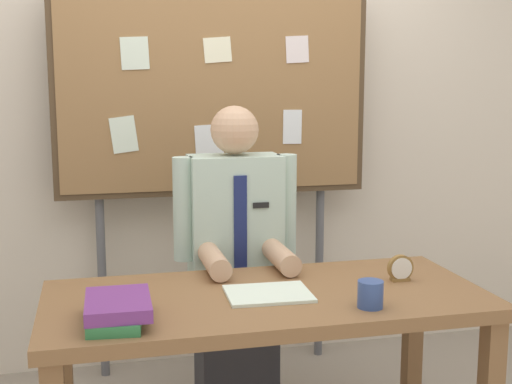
# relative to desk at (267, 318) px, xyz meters

# --- Properties ---
(back_wall) EXTENTS (6.40, 0.08, 2.70)m
(back_wall) POSITION_rel_desk_xyz_m (0.00, 1.27, 0.71)
(back_wall) COLOR beige
(back_wall) RESTS_ON ground_plane
(desk) EXTENTS (1.61, 0.73, 0.74)m
(desk) POSITION_rel_desk_xyz_m (0.00, 0.00, 0.00)
(desk) COLOR brown
(desk) RESTS_ON ground_plane
(person) EXTENTS (0.55, 0.56, 1.40)m
(person) POSITION_rel_desk_xyz_m (0.00, 0.56, 0.01)
(person) COLOR #2D2D33
(person) RESTS_ON ground_plane
(bulletin_board) EXTENTS (1.58, 0.09, 1.97)m
(bulletin_board) POSITION_rel_desk_xyz_m (-0.00, 1.06, 0.78)
(bulletin_board) COLOR #4C3823
(bulletin_board) RESTS_ON ground_plane
(book_stack) EXTENTS (0.21, 0.31, 0.08)m
(book_stack) POSITION_rel_desk_xyz_m (-0.54, -0.17, 0.14)
(book_stack) COLOR #337F47
(book_stack) RESTS_ON desk
(open_notebook) EXTENTS (0.31, 0.25, 0.01)m
(open_notebook) POSITION_rel_desk_xyz_m (-0.00, -0.02, 0.10)
(open_notebook) COLOR silver
(open_notebook) RESTS_ON desk
(desk_clock) EXTENTS (0.10, 0.04, 0.10)m
(desk_clock) POSITION_rel_desk_xyz_m (0.55, 0.04, 0.14)
(desk_clock) COLOR olive
(desk_clock) RESTS_ON desk
(coffee_mug) EXTENTS (0.09, 0.09, 0.09)m
(coffee_mug) POSITION_rel_desk_xyz_m (0.31, -0.23, 0.14)
(coffee_mug) COLOR #334C8C
(coffee_mug) RESTS_ON desk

